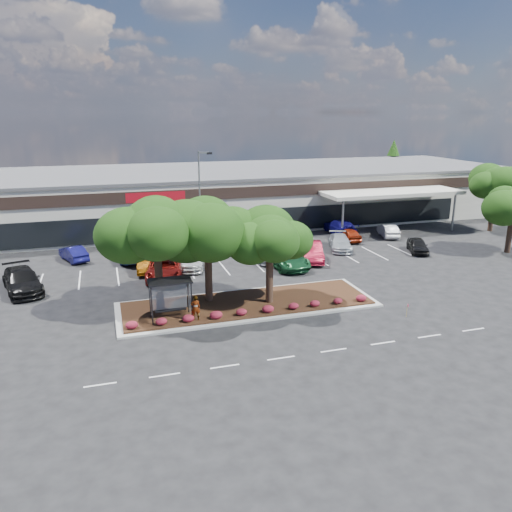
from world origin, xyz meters
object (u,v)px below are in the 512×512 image
object	(u,v)px
light_pole	(201,214)
car_0	(22,281)
survey_stake	(407,309)
car_1	(165,268)

from	to	relation	value
light_pole	car_0	bearing A→B (deg)	-165.85
survey_stake	car_0	distance (m)	28.16
light_pole	car_1	distance (m)	6.36
light_pole	car_0	xyz separation A→B (m)	(-14.58, -3.68, -3.54)
car_0	car_1	distance (m)	10.71
survey_stake	car_0	world-z (taller)	car_0
survey_stake	car_1	world-z (taller)	car_1
light_pole	car_0	distance (m)	15.45
car_0	car_1	xyz separation A→B (m)	(10.71, 0.08, 0.01)
light_pole	survey_stake	world-z (taller)	light_pole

